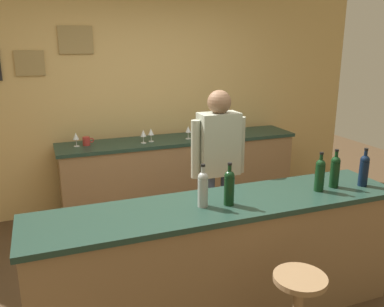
# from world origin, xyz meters

# --- Properties ---
(ground_plane) EXTENTS (10.00, 10.00, 0.00)m
(ground_plane) POSITION_xyz_m (0.00, 0.00, 0.00)
(ground_plane) COLOR #4C3823
(back_wall) EXTENTS (6.00, 0.09, 2.80)m
(back_wall) POSITION_xyz_m (-0.02, 2.03, 1.40)
(back_wall) COLOR tan
(back_wall) RESTS_ON ground_plane
(bar_counter) EXTENTS (2.75, 0.60, 0.92)m
(bar_counter) POSITION_xyz_m (0.00, -0.40, 0.46)
(bar_counter) COLOR olive
(bar_counter) RESTS_ON ground_plane
(side_counter) EXTENTS (2.89, 0.56, 0.90)m
(side_counter) POSITION_xyz_m (0.40, 1.65, 0.45)
(side_counter) COLOR olive
(side_counter) RESTS_ON ground_plane
(bartender) EXTENTS (0.52, 0.21, 1.62)m
(bartender) POSITION_xyz_m (0.31, 0.36, 0.94)
(bartender) COLOR #384766
(bartender) RESTS_ON ground_plane
(wine_bottle_a) EXTENTS (0.07, 0.07, 0.31)m
(wine_bottle_a) POSITION_xyz_m (-0.16, -0.42, 1.06)
(wine_bottle_a) COLOR #999E99
(wine_bottle_a) RESTS_ON bar_counter
(wine_bottle_b) EXTENTS (0.07, 0.07, 0.31)m
(wine_bottle_b) POSITION_xyz_m (0.03, -0.45, 1.06)
(wine_bottle_b) COLOR black
(wine_bottle_b) RESTS_ON bar_counter
(wine_bottle_c) EXTENTS (0.07, 0.07, 0.31)m
(wine_bottle_c) POSITION_xyz_m (0.79, -0.45, 1.06)
(wine_bottle_c) COLOR black
(wine_bottle_c) RESTS_ON bar_counter
(wine_bottle_d) EXTENTS (0.07, 0.07, 0.31)m
(wine_bottle_d) POSITION_xyz_m (0.95, -0.42, 1.06)
(wine_bottle_d) COLOR black
(wine_bottle_d) RESTS_ON bar_counter
(wine_bottle_e) EXTENTS (0.07, 0.07, 0.31)m
(wine_bottle_e) POSITION_xyz_m (1.18, -0.48, 1.06)
(wine_bottle_e) COLOR black
(wine_bottle_e) RESTS_ON bar_counter
(wine_glass_a) EXTENTS (0.07, 0.07, 0.16)m
(wine_glass_a) POSITION_xyz_m (-0.80, 1.68, 1.01)
(wine_glass_a) COLOR silver
(wine_glass_a) RESTS_ON side_counter
(wine_glass_b) EXTENTS (0.07, 0.07, 0.16)m
(wine_glass_b) POSITION_xyz_m (-0.07, 1.57, 1.01)
(wine_glass_b) COLOR silver
(wine_glass_b) RESTS_ON side_counter
(wine_glass_c) EXTENTS (0.07, 0.07, 0.16)m
(wine_glass_c) POSITION_xyz_m (0.03, 1.61, 1.01)
(wine_glass_c) COLOR silver
(wine_glass_c) RESTS_ON side_counter
(wine_glass_d) EXTENTS (0.07, 0.07, 0.16)m
(wine_glass_d) POSITION_xyz_m (0.48, 1.58, 1.01)
(wine_glass_d) COLOR silver
(wine_glass_d) RESTS_ON side_counter
(coffee_mug) EXTENTS (0.13, 0.08, 0.09)m
(coffee_mug) POSITION_xyz_m (-0.69, 1.70, 0.95)
(coffee_mug) COLOR #B2332D
(coffee_mug) RESTS_ON side_counter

